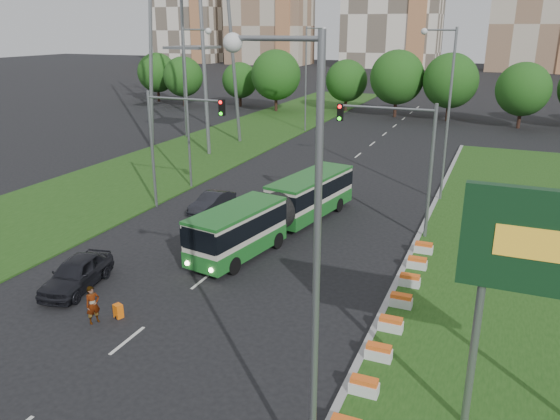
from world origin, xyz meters
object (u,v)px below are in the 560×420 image
at_px(car_left_far, 212,202).
at_px(shopping_trolley, 118,311).
at_px(pedestrian, 93,305).
at_px(car_left_near, 77,273).
at_px(traffic_mast_left, 171,133).
at_px(traffic_mast_median, 404,148).
at_px(articulated_bus, 279,210).

distance_m(car_left_far, shopping_trolley, 14.50).
bearing_deg(pedestrian, car_left_near, 75.92).
height_order(traffic_mast_left, pedestrian, traffic_mast_left).
height_order(car_left_near, car_left_far, car_left_near).
bearing_deg(traffic_mast_median, pedestrian, -122.90).
bearing_deg(car_left_far, shopping_trolley, -71.80).
xyz_separation_m(pedestrian, shopping_trolley, (0.67, 0.74, -0.54)).
height_order(traffic_mast_median, traffic_mast_left, same).
height_order(traffic_mast_median, pedestrian, traffic_mast_median).
bearing_deg(traffic_mast_median, articulated_bus, -159.35).
distance_m(articulated_bus, pedestrian, 13.24).
xyz_separation_m(articulated_bus, pedestrian, (-3.19, -12.83, -0.67)).
bearing_deg(articulated_bus, car_left_far, 170.63).
xyz_separation_m(traffic_mast_median, pedestrian, (-9.95, -15.38, -4.50)).
xyz_separation_m(traffic_mast_left, car_left_near, (2.25, -12.09, -4.57)).
relative_size(traffic_mast_left, pedestrian, 4.71).
bearing_deg(traffic_mast_left, pedestrian, -70.09).
bearing_deg(articulated_bus, pedestrian, -93.95).
bearing_deg(car_left_near, car_left_far, 77.93).
xyz_separation_m(traffic_mast_left, car_left_far, (2.61, 0.48, -4.69)).
distance_m(car_left_near, shopping_trolley, 3.97).
relative_size(car_left_near, car_left_far, 1.13).
height_order(traffic_mast_median, shopping_trolley, traffic_mast_median).
bearing_deg(shopping_trolley, pedestrian, -111.34).
relative_size(traffic_mast_median, car_left_near, 1.76).
bearing_deg(pedestrian, articulated_bus, 9.71).
distance_m(traffic_mast_left, car_left_far, 5.39).
distance_m(articulated_bus, car_left_far, 6.19).
bearing_deg(articulated_bus, traffic_mast_left, 179.56).
height_order(traffic_mast_median, car_left_near, traffic_mast_median).
bearing_deg(shopping_trolley, traffic_mast_median, 78.42).
xyz_separation_m(traffic_mast_median, articulated_bus, (-6.76, -2.55, -3.83)).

